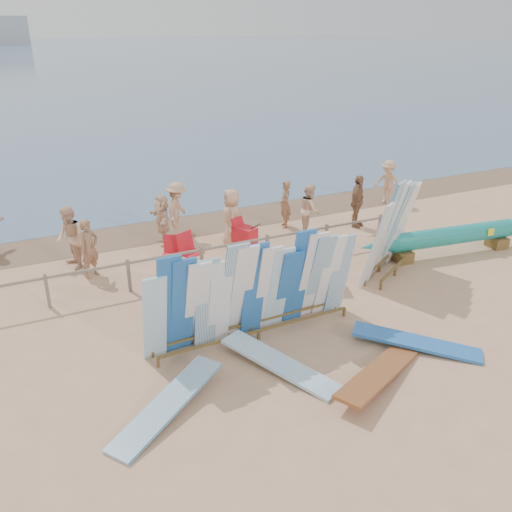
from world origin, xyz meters
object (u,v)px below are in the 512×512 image
beachgoer_3 (177,210)px  beachgoer_extra_0 (388,182)px  beach_chair_left (172,256)px  side_surfboard_rack (391,231)px  beachgoer_2 (70,238)px  beach_chair_right (190,255)px  flat_board_d (416,347)px  beachgoer_8 (310,209)px  vendor_table (317,272)px  main_surfboard_rack (254,292)px  flat_board_a (279,369)px  beachgoer_7 (285,204)px  beachgoer_1 (89,249)px  beachgoer_10 (357,201)px  outrigger_canoe (453,237)px  beachgoer_5 (162,220)px  stroller (245,239)px  flat_board_e (168,412)px  flat_board_c (377,381)px

beachgoer_3 → beachgoer_extra_0: size_ratio=1.09×
beach_chair_left → side_surfboard_rack: bearing=-2.4°
beachgoer_3 → beachgoer_2: size_ratio=1.01×
beach_chair_left → beach_chair_right: (0.50, -0.18, 0.03)m
flat_board_d → beachgoer_8: bearing=32.2°
beachgoer_extra_0 → vendor_table: bearing=-78.6°
main_surfboard_rack → beach_chair_left: bearing=94.5°
flat_board_a → beachgoer_7: size_ratio=1.67×
beachgoer_7 → main_surfboard_rack: bearing=-18.2°
beachgoer_2 → beachgoer_1: bearing=12.9°
beachgoer_extra_0 → beachgoer_8: bearing=-98.2°
beachgoer_10 → beachgoer_1: size_ratio=1.09×
side_surfboard_rack → beach_chair_right: bearing=116.4°
outrigger_canoe → beachgoer_2: 11.14m
outrigger_canoe → beachgoer_5: bearing=155.9°
vendor_table → beachgoer_2: 6.93m
main_surfboard_rack → side_surfboard_rack: 4.90m
stroller → beachgoer_extra_0: size_ratio=0.62×
flat_board_e → beach_chair_left: beach_chair_left is taller
side_surfboard_rack → beachgoer_2: size_ratio=1.57×
flat_board_a → flat_board_d: size_ratio=1.00×
side_surfboard_rack → beachgoer_1: side_surfboard_rack is taller
vendor_table → beachgoer_5: beachgoer_5 is taller
flat_board_e → beachgoer_2: bearing=150.3°
main_surfboard_rack → beachgoer_2: main_surfboard_rack is taller
beachgoer_2 → main_surfboard_rack: bearing=17.4°
flat_board_c → beachgoer_5: bearing=-16.3°
flat_board_a → flat_board_c: bearing=-62.1°
side_surfboard_rack → beach_chair_left: 6.20m
beach_chair_right → stroller: size_ratio=0.88×
beachgoer_8 → beachgoer_extra_0: beachgoer_extra_0 is taller
outrigger_canoe → vendor_table: 4.80m
beachgoer_8 → beachgoer_5: 4.77m
beachgoer_5 → beachgoer_extra_0: 9.00m
stroller → beachgoer_7: (2.14, 1.37, 0.39)m
flat_board_c → stroller: 7.09m
stroller → beachgoer_1: (-4.52, 0.23, 0.41)m
beachgoer_7 → beachgoer_2: bearing=-71.5°
beachgoer_5 → beachgoer_7: size_ratio=0.99×
flat_board_a → beachgoer_8: size_ratio=1.63×
beachgoer_10 → beachgoer_2: size_ratio=0.99×
stroller → beachgoer_extra_0: (6.95, 2.00, 0.42)m
main_surfboard_rack → outrigger_canoe: main_surfboard_rack is taller
beach_chair_left → flat_board_c: bearing=-45.3°
beach_chair_left → beachgoer_2: (-2.61, 0.99, 0.66)m
beachgoer_7 → beachgoer_8: bearing=41.7°
beach_chair_right → beachgoer_3: beachgoer_3 is taller
flat_board_c → beachgoer_3: bearing=-20.6°
main_surfboard_rack → vendor_table: bearing=29.7°
flat_board_e → beachgoer_10: size_ratio=1.51×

